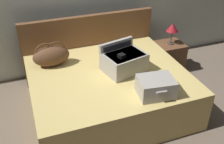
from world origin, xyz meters
TOP-DOWN VIEW (x-y plane):
  - ground_plane at (0.00, 0.00)m, footprint 12.00×12.00m
  - bed at (0.00, 0.40)m, footprint 2.02×1.72m
  - headboard at (0.00, 1.30)m, footprint 2.06×0.08m
  - hard_case_large at (0.22, 0.41)m, footprint 0.59×0.52m
  - hard_case_medium at (0.36, -0.21)m, footprint 0.44×0.38m
  - duffel_bag at (-0.65, 0.87)m, footprint 0.50×0.26m
  - pillow_near_headboard at (0.25, 0.84)m, footprint 0.51×0.33m
  - nightstand at (1.29, 1.01)m, footprint 0.44×0.40m
  - table_lamp at (1.29, 1.01)m, footprint 0.19×0.19m

SIDE VIEW (x-z plane):
  - ground_plane at x=0.00m, z-range 0.00..0.00m
  - nightstand at x=1.29m, z-range 0.00..0.49m
  - bed at x=0.00m, z-range 0.00..0.56m
  - headboard at x=0.00m, z-range 0.00..1.04m
  - pillow_near_headboard at x=0.25m, z-range 0.56..0.71m
  - hard_case_medium at x=0.36m, z-range 0.56..0.77m
  - duffel_bag at x=-0.65m, z-range 0.53..0.87m
  - hard_case_large at x=0.22m, z-range 0.52..0.88m
  - table_lamp at x=1.29m, z-range 0.59..0.94m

